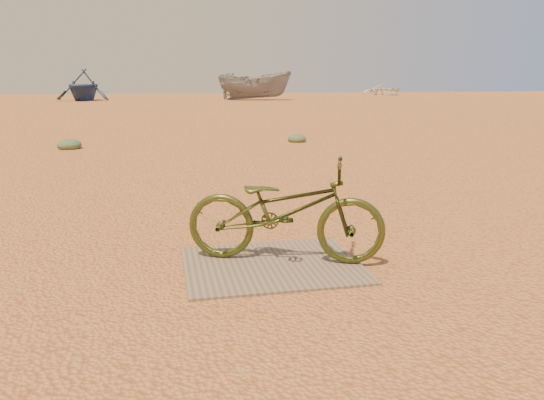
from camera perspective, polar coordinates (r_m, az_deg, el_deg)
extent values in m
plane|color=#CB8047|center=(4.57, 5.23, -8.01)|extent=(120.00, 120.00, 0.00)
cube|color=#7E6751|center=(4.76, 0.00, -6.98)|extent=(1.55, 1.28, 0.02)
imported|color=#3C441A|center=(4.72, 1.43, -1.12)|extent=(1.87, 1.18, 0.93)
imported|color=navy|center=(43.99, -19.65, 11.61)|extent=(4.91, 5.38, 2.43)
imported|color=gray|center=(42.75, -1.87, 12.19)|extent=(6.14, 3.59, 2.24)
imported|color=white|center=(58.18, 12.14, 11.53)|extent=(4.01, 5.40, 1.07)
ellipsoid|color=#596F48|center=(13.63, -20.93, 5.18)|extent=(0.56, 0.56, 0.31)
ellipsoid|color=#596F48|center=(14.16, 2.70, 6.27)|extent=(0.49, 0.49, 0.27)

